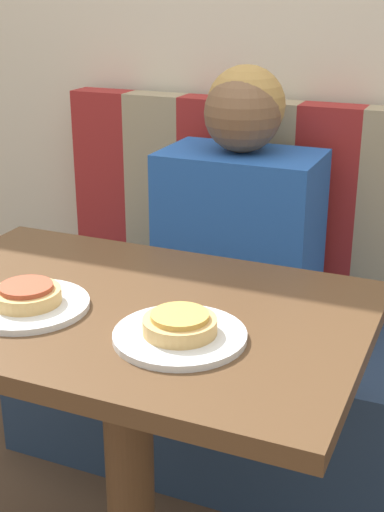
# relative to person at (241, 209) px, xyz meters

# --- Properties ---
(booth_seat) EXTENTS (1.25, 0.56, 0.43)m
(booth_seat) POSITION_rel_person_xyz_m (0.00, -0.00, -0.53)
(booth_seat) COLOR navy
(booth_seat) RESTS_ON ground_plane
(booth_backrest) EXTENTS (1.25, 0.09, 0.57)m
(booth_backrest) POSITION_rel_person_xyz_m (-0.00, 0.23, -0.03)
(booth_backrest) COLOR maroon
(booth_backrest) RESTS_ON booth_seat
(dining_table) EXTENTS (0.90, 0.60, 0.75)m
(dining_table) POSITION_rel_person_xyz_m (0.00, -0.65, -0.12)
(dining_table) COLOR brown
(dining_table) RESTS_ON ground_plane
(person) EXTENTS (0.41, 0.26, 0.69)m
(person) POSITION_rel_person_xyz_m (0.00, 0.00, 0.00)
(person) COLOR #2356B2
(person) RESTS_ON booth_seat
(plate_left) EXTENTS (0.23, 0.23, 0.01)m
(plate_left) POSITION_rel_person_xyz_m (-0.15, -0.74, 0.01)
(plate_left) COLOR white
(plate_left) RESTS_ON dining_table
(plate_right) EXTENTS (0.23, 0.23, 0.01)m
(plate_right) POSITION_rel_person_xyz_m (0.15, -0.74, 0.01)
(plate_right) COLOR white
(plate_right) RESTS_ON dining_table
(pizza_left) EXTENTS (0.13, 0.13, 0.04)m
(pizza_left) POSITION_rel_person_xyz_m (-0.15, -0.74, 0.03)
(pizza_left) COLOR tan
(pizza_left) RESTS_ON plate_left
(pizza_right) EXTENTS (0.13, 0.13, 0.04)m
(pizza_right) POSITION_rel_person_xyz_m (0.15, -0.74, 0.03)
(pizza_right) COLOR tan
(pizza_right) RESTS_ON plate_right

